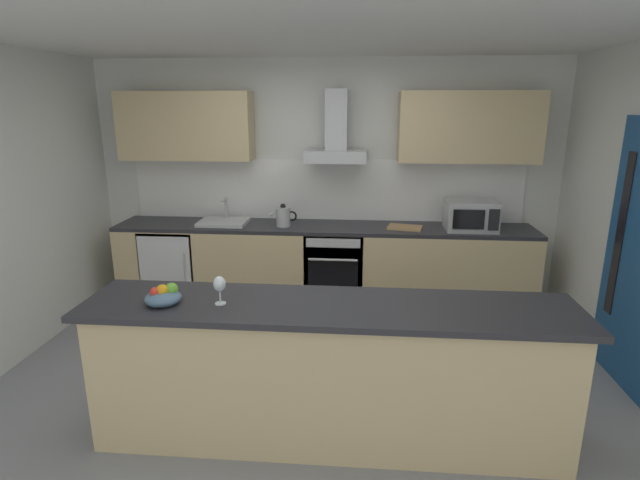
# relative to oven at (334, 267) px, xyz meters

# --- Properties ---
(ground) EXTENTS (5.97, 4.92, 0.02)m
(ground) POSITION_rel_oven_xyz_m (-0.13, -1.62, -0.47)
(ground) COLOR gray
(ceiling) EXTENTS (5.97, 4.92, 0.02)m
(ceiling) POSITION_rel_oven_xyz_m (-0.13, -1.62, 2.15)
(ceiling) COLOR white
(wall_back) EXTENTS (5.97, 0.12, 2.60)m
(wall_back) POSITION_rel_oven_xyz_m (-0.13, 0.41, 0.84)
(wall_back) COLOR silver
(wall_back) RESTS_ON ground
(backsplash_tile) EXTENTS (4.22, 0.02, 0.66)m
(backsplash_tile) POSITION_rel_oven_xyz_m (-0.13, 0.33, 0.77)
(backsplash_tile) COLOR white
(counter_back) EXTENTS (4.37, 0.60, 0.90)m
(counter_back) POSITION_rel_oven_xyz_m (-0.13, 0.03, -0.01)
(counter_back) COLOR #D1B784
(counter_back) RESTS_ON ground
(counter_island) EXTENTS (3.04, 0.64, 0.95)m
(counter_island) POSITION_rel_oven_xyz_m (0.09, -2.21, 0.02)
(counter_island) COLOR #D1B784
(counter_island) RESTS_ON ground
(upper_cabinets) EXTENTS (4.31, 0.32, 0.70)m
(upper_cabinets) POSITION_rel_oven_xyz_m (-0.13, 0.18, 1.45)
(upper_cabinets) COLOR #D1B784
(side_door) EXTENTS (0.08, 0.85, 2.05)m
(side_door) POSITION_rel_oven_xyz_m (2.34, -1.27, 0.57)
(side_door) COLOR navy
(side_door) RESTS_ON ground
(oven) EXTENTS (0.60, 0.62, 0.80)m
(oven) POSITION_rel_oven_xyz_m (0.00, 0.00, 0.00)
(oven) COLOR slate
(oven) RESTS_ON ground
(refrigerator) EXTENTS (0.58, 0.60, 0.85)m
(refrigerator) POSITION_rel_oven_xyz_m (-1.75, -0.00, -0.03)
(refrigerator) COLOR white
(refrigerator) RESTS_ON ground
(microwave) EXTENTS (0.50, 0.38, 0.30)m
(microwave) POSITION_rel_oven_xyz_m (1.37, -0.03, 0.59)
(microwave) COLOR #B7BABC
(microwave) RESTS_ON counter_back
(sink) EXTENTS (0.50, 0.40, 0.26)m
(sink) POSITION_rel_oven_xyz_m (-1.18, 0.01, 0.47)
(sink) COLOR silver
(sink) RESTS_ON counter_back
(kettle) EXTENTS (0.29, 0.15, 0.24)m
(kettle) POSITION_rel_oven_xyz_m (-0.54, -0.03, 0.55)
(kettle) COLOR #B7BABC
(kettle) RESTS_ON counter_back
(range_hood) EXTENTS (0.62, 0.45, 0.72)m
(range_hood) POSITION_rel_oven_xyz_m (0.00, 0.13, 1.33)
(range_hood) COLOR #B7BABC
(wine_glass) EXTENTS (0.08, 0.08, 0.18)m
(wine_glass) POSITION_rel_oven_xyz_m (-0.57, -2.26, 0.61)
(wine_glass) COLOR silver
(wine_glass) RESTS_ON counter_island
(fruit_bowl) EXTENTS (0.22, 0.22, 0.13)m
(fruit_bowl) POSITION_rel_oven_xyz_m (-0.92, -2.28, 0.54)
(fruit_bowl) COLOR slate
(fruit_bowl) RESTS_ON counter_island
(chopping_board) EXTENTS (0.38, 0.29, 0.02)m
(chopping_board) POSITION_rel_oven_xyz_m (0.72, -0.02, 0.45)
(chopping_board) COLOR tan
(chopping_board) RESTS_ON counter_back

